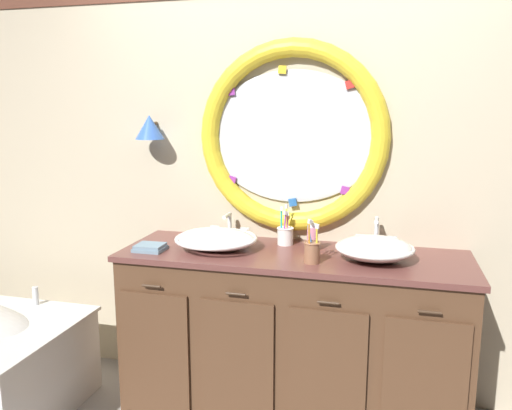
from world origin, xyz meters
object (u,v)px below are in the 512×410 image
object	(u,v)px
toothbrush_holder_right	(312,251)
sink_basin_right	(375,248)
sink_basin_left	(216,239)
toothbrush_holder_left	(285,235)
folded_hand_towel	(150,247)
soap_dispenser	(312,238)

from	to	relation	value
toothbrush_holder_right	sink_basin_right	bearing A→B (deg)	22.11
sink_basin_left	sink_basin_right	distance (m)	0.84
toothbrush_holder_left	toothbrush_holder_right	size ratio (longest dim) A/B	1.00
sink_basin_left	folded_hand_towel	xyz separation A→B (m)	(-0.33, -0.12, -0.04)
sink_basin_right	toothbrush_holder_left	size ratio (longest dim) A/B	1.74
toothbrush_holder_left	folded_hand_towel	bearing A→B (deg)	-155.81
toothbrush_holder_right	folded_hand_towel	bearing A→B (deg)	179.80
sink_basin_right	folded_hand_towel	size ratio (longest dim) A/B	2.49
toothbrush_holder_left	folded_hand_towel	size ratio (longest dim) A/B	1.43
toothbrush_holder_left	soap_dispenser	bearing A→B (deg)	-29.35
sink_basin_left	soap_dispenser	world-z (taller)	soap_dispenser
sink_basin_left	soap_dispenser	xyz separation A→B (m)	(0.51, 0.09, 0.01)
toothbrush_holder_left	soap_dispenser	world-z (taller)	toothbrush_holder_left
toothbrush_holder_left	sink_basin_left	bearing A→B (deg)	-151.48
sink_basin_right	toothbrush_holder_right	size ratio (longest dim) A/B	1.74
toothbrush_holder_left	folded_hand_towel	xyz separation A→B (m)	(-0.68, -0.30, -0.04)
sink_basin_right	sink_basin_left	bearing A→B (deg)	180.00
soap_dispenser	folded_hand_towel	xyz separation A→B (m)	(-0.84, -0.21, -0.05)
sink_basin_right	folded_hand_towel	world-z (taller)	sink_basin_right
sink_basin_left	folded_hand_towel	bearing A→B (deg)	-160.57
toothbrush_holder_right	folded_hand_towel	distance (m)	0.87
sink_basin_right	soap_dispenser	xyz separation A→B (m)	(-0.33, 0.09, 0.01)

